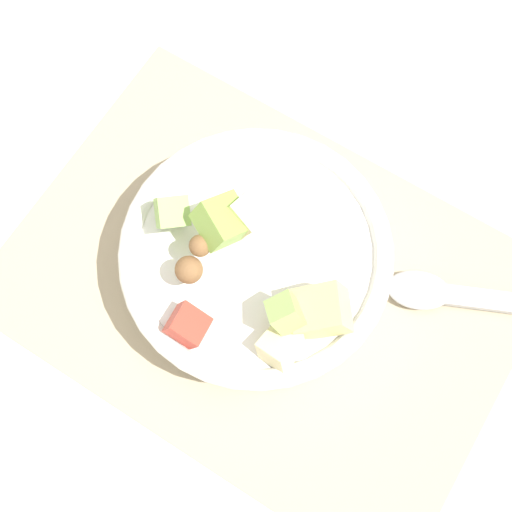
{
  "coord_description": "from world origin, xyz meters",
  "views": [
    {
      "loc": [
        -0.09,
        0.15,
        0.6
      ],
      "look_at": [
        0.01,
        -0.01,
        0.05
      ],
      "focal_mm": 48.24,
      "sensor_mm": 36.0,
      "label": 1
    }
  ],
  "objects": [
    {
      "name": "serving_spoon",
      "position": [
        -0.17,
        -0.09,
        0.01
      ],
      "size": [
        0.22,
        0.12,
        0.01
      ],
      "color": "#B7B7BC",
      "rests_on": "placemat"
    },
    {
      "name": "ground_plane",
      "position": [
        0.0,
        0.0,
        0.0
      ],
      "size": [
        2.4,
        2.4,
        0.0
      ],
      "primitive_type": "plane",
      "color": "silver"
    },
    {
      "name": "salad_bowl",
      "position": [
        0.01,
        -0.0,
        0.04
      ],
      "size": [
        0.23,
        0.23,
        0.12
      ],
      "color": "white",
      "rests_on": "placemat"
    },
    {
      "name": "placemat",
      "position": [
        0.0,
        0.0,
        0.0
      ],
      "size": [
        0.45,
        0.32,
        0.01
      ],
      "primitive_type": "cube",
      "color": "tan",
      "rests_on": "ground_plane"
    }
  ]
}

